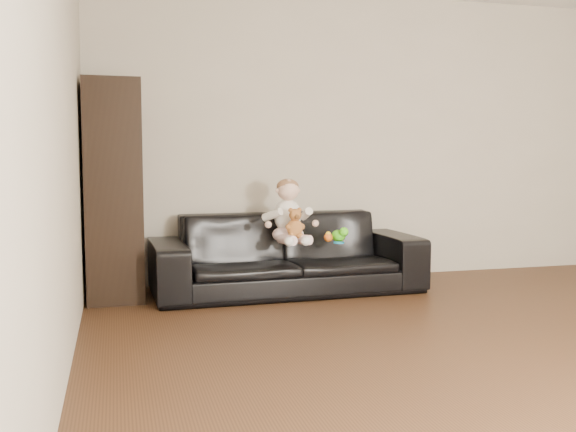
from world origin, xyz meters
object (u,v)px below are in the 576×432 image
object	(u,v)px
cabinet	(113,191)
toy_green	(338,236)
toy_rattle	(328,237)
sofa	(287,253)
teddy_bear	(295,223)
toy_blue_disc	(339,243)
baby	(288,215)

from	to	relation	value
cabinet	toy_green	xyz separation A→B (m)	(1.79, -0.24, -0.38)
toy_green	toy_rattle	distance (m)	0.09
sofa	teddy_bear	bearing A→B (deg)	-93.20
sofa	toy_blue_disc	size ratio (longest dim) A/B	25.26
sofa	cabinet	bearing A→B (deg)	174.27
toy_green	cabinet	bearing A→B (deg)	172.51
teddy_bear	sofa	bearing A→B (deg)	79.07
toy_green	toy_blue_disc	world-z (taller)	toy_green
toy_green	baby	bearing A→B (deg)	178.06
toy_blue_disc	teddy_bear	bearing A→B (deg)	-174.06
toy_rattle	sofa	bearing A→B (deg)	156.32
cabinet	teddy_bear	world-z (taller)	cabinet
cabinet	baby	size ratio (longest dim) A/B	3.29
cabinet	baby	bearing A→B (deg)	-10.34
cabinet	toy_green	bearing A→B (deg)	-8.65
cabinet	toy_rattle	world-z (taller)	cabinet
baby	toy_rattle	bearing A→B (deg)	-23.05
cabinet	sofa	bearing A→B (deg)	-5.29
teddy_bear	toy_blue_disc	size ratio (longest dim) A/B	2.68
toy_green	toy_rattle	xyz separation A→B (m)	(-0.09, -0.00, -0.01)
baby	toy_blue_disc	world-z (taller)	baby
toy_green	teddy_bear	bearing A→B (deg)	-160.77
baby	teddy_bear	bearing A→B (deg)	-106.36
teddy_bear	toy_blue_disc	world-z (taller)	teddy_bear
toy_green	toy_rattle	world-z (taller)	toy_green
sofa	cabinet	distance (m)	1.49
teddy_bear	toy_blue_disc	distance (m)	0.42
cabinet	baby	world-z (taller)	cabinet
teddy_bear	toy_green	distance (m)	0.46
toy_green	toy_rattle	bearing A→B (deg)	-177.65
sofa	teddy_bear	distance (m)	0.40
sofa	toy_rattle	xyz separation A→B (m)	(0.32, -0.14, 0.14)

